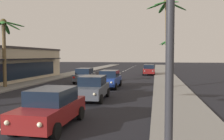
# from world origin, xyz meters

# --- Properties ---
(sidewalk_right) EXTENTS (3.20, 110.00, 0.14)m
(sidewalk_right) POSITION_xyz_m (7.80, 20.00, 0.07)
(sidewalk_right) COLOR gray
(sidewalk_right) RESTS_ON ground
(sidewalk_left) EXTENTS (3.20, 110.00, 0.14)m
(sidewalk_left) POSITION_xyz_m (-7.80, 20.00, 0.07)
(sidewalk_left) COLOR gray
(sidewalk_left) RESTS_ON ground
(lane_markings) EXTENTS (4.28, 89.06, 0.01)m
(lane_markings) POSITION_xyz_m (0.44, 20.30, 0.00)
(lane_markings) COLOR silver
(lane_markings) RESTS_ON ground
(sedan_lead_at_stop_bar) EXTENTS (1.97, 4.46, 1.68)m
(sedan_lead_at_stop_bar) POSITION_xyz_m (1.94, 2.78, 0.85)
(sedan_lead_at_stop_bar) COLOR maroon
(sedan_lead_at_stop_bar) RESTS_ON ground
(sedan_third_in_queue) EXTENTS (2.09, 4.50, 1.68)m
(sedan_third_in_queue) POSITION_xyz_m (2.02, 9.32, 0.85)
(sedan_third_in_queue) COLOR #4C515B
(sedan_third_in_queue) RESTS_ON ground
(sedan_fifth_in_queue) EXTENTS (1.96, 4.46, 1.68)m
(sedan_fifth_in_queue) POSITION_xyz_m (1.95, 15.86, 0.85)
(sedan_fifth_in_queue) COLOR navy
(sedan_fifth_in_queue) RESTS_ON ground
(sedan_oncoming_far) EXTENTS (2.08, 4.50, 1.68)m
(sedan_oncoming_far) POSITION_xyz_m (-1.73, 19.73, 0.85)
(sedan_oncoming_far) COLOR #4C515B
(sedan_oncoming_far) RESTS_ON ground
(sedan_parked_nearest_kerb) EXTENTS (2.05, 4.49, 1.68)m
(sedan_parked_nearest_kerb) POSITION_xyz_m (5.27, 32.37, 0.85)
(sedan_parked_nearest_kerb) COLOR maroon
(sedan_parked_nearest_kerb) RESTS_ON ground
(palm_left_second) EXTENTS (3.60, 3.47, 6.61)m
(palm_left_second) POSITION_xyz_m (-7.81, 13.64, 4.84)
(palm_left_second) COLOR brown
(palm_left_second) RESTS_ON ground
(palm_right_second) EXTENTS (3.75, 3.69, 8.42)m
(palm_right_second) POSITION_xyz_m (7.38, 16.29, 5.86)
(palm_right_second) COLOR brown
(palm_right_second) RESTS_ON ground
(palm_right_farthest) EXTENTS (3.50, 3.27, 6.70)m
(palm_right_farthest) POSITION_xyz_m (8.67, 46.34, 4.97)
(palm_right_farthest) COLOR brown
(palm_right_farthest) RESTS_ON ground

